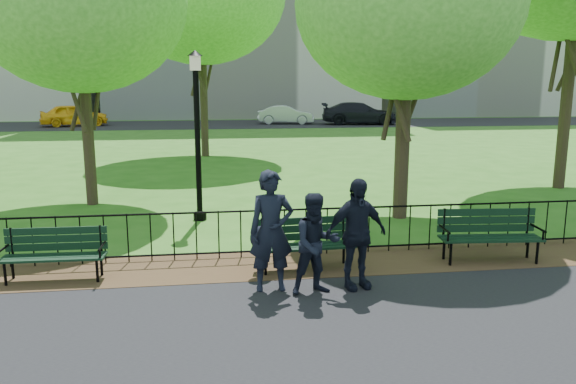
{
  "coord_description": "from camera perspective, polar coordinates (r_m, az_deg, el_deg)",
  "views": [
    {
      "loc": [
        -1.11,
        -7.88,
        3.18
      ],
      "look_at": [
        0.2,
        1.5,
        1.31
      ],
      "focal_mm": 35.0,
      "sensor_mm": 36.0,
      "label": 1
    }
  ],
  "objects": [
    {
      "name": "tree_near_w",
      "position": [
        15.49,
        -20.48,
        17.7
      ],
      "size": [
        5.3,
        5.3,
        7.38
      ],
      "color": "#2D2116",
      "rests_on": "ground"
    },
    {
      "name": "iron_fence",
      "position": [
        10.3,
        -1.47,
        -3.93
      ],
      "size": [
        24.06,
        0.06,
        1.0
      ],
      "color": "black",
      "rests_on": "ground"
    },
    {
      "name": "sedan_dark",
      "position": [
        42.9,
        7.27,
        7.93
      ],
      "size": [
        5.94,
        3.13,
        1.64
      ],
      "primitive_type": "imported",
      "rotation": [
        0.0,
        0.0,
        1.42
      ],
      "color": "black",
      "rests_on": "far_street"
    },
    {
      "name": "ground",
      "position": [
        8.57,
        0.08,
        -10.62
      ],
      "size": [
        120.0,
        120.0,
        0.0
      ],
      "primitive_type": "plane",
      "color": "#2C6019"
    },
    {
      "name": "sedan_silver",
      "position": [
        42.97,
        -0.21,
        7.87
      ],
      "size": [
        4.44,
        2.12,
        1.41
      ],
      "primitive_type": "imported",
      "rotation": [
        0.0,
        0.0,
        1.42
      ],
      "color": "#ABAEB3",
      "rests_on": "far_street"
    },
    {
      "name": "park_bench_right_a",
      "position": [
        10.68,
        19.74,
        -3.61
      ],
      "size": [
        1.82,
        0.71,
        1.01
      ],
      "rotation": [
        0.0,
        0.0,
        -0.09
      ],
      "color": "black",
      "rests_on": "ground"
    },
    {
      "name": "tree_near_e",
      "position": [
        13.38,
        12.09,
        18.28
      ],
      "size": [
        5.06,
        5.06,
        7.05
      ],
      "color": "#2D2116",
      "rests_on": "ground"
    },
    {
      "name": "person_left",
      "position": [
        8.56,
        -1.7,
        -3.98
      ],
      "size": [
        0.69,
        0.46,
        1.87
      ],
      "primitive_type": "imported",
      "rotation": [
        0.0,
        0.0,
        0.01
      ],
      "color": "black",
      "rests_on": "asphalt_path"
    },
    {
      "name": "dirt_strip",
      "position": [
        9.96,
        -1.13,
        -7.37
      ],
      "size": [
        60.0,
        1.6,
        0.01
      ],
      "primitive_type": "cube",
      "color": "#3D2C19",
      "rests_on": "ground"
    },
    {
      "name": "taxi",
      "position": [
        43.68,
        -20.92,
        7.31
      ],
      "size": [
        5.0,
        3.17,
        1.59
      ],
      "primitive_type": "imported",
      "rotation": [
        0.0,
        0.0,
        1.87
      ],
      "color": "yellow",
      "rests_on": "far_street"
    },
    {
      "name": "park_bench_main",
      "position": [
        9.52,
        -0.06,
        -4.68
      ],
      "size": [
        1.82,
        0.61,
        0.95
      ],
      "rotation": [
        0.0,
        0.0,
        0.06
      ],
      "color": "black",
      "rests_on": "ground"
    },
    {
      "name": "far_street",
      "position": [
        43.01,
        -6.49,
        6.86
      ],
      "size": [
        70.0,
        9.0,
        0.01
      ],
      "primitive_type": "cube",
      "color": "black",
      "rests_on": "ground"
    },
    {
      "name": "park_bench_left_a",
      "position": [
        9.88,
        -22.62,
        -5.31
      ],
      "size": [
        1.63,
        0.54,
        0.92
      ],
      "rotation": [
        0.0,
        0.0,
        -0.02
      ],
      "color": "black",
      "rests_on": "ground"
    },
    {
      "name": "person_right",
      "position": [
        8.71,
        6.93,
        -4.23
      ],
      "size": [
        1.08,
        0.64,
        1.73
      ],
      "primitive_type": "imported",
      "rotation": [
        0.0,
        0.0,
        0.23
      ],
      "color": "black",
      "rests_on": "asphalt_path"
    },
    {
      "name": "person_mid",
      "position": [
        8.46,
        2.9,
        -5.29
      ],
      "size": [
        0.81,
        0.52,
        1.55
      ],
      "primitive_type": "imported",
      "rotation": [
        0.0,
        0.0,
        0.18
      ],
      "color": "black",
      "rests_on": "asphalt_path"
    },
    {
      "name": "lamppost",
      "position": [
        12.97,
        -9.2,
        6.27
      ],
      "size": [
        0.35,
        0.35,
        3.87
      ],
      "color": "black",
      "rests_on": "ground"
    }
  ]
}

